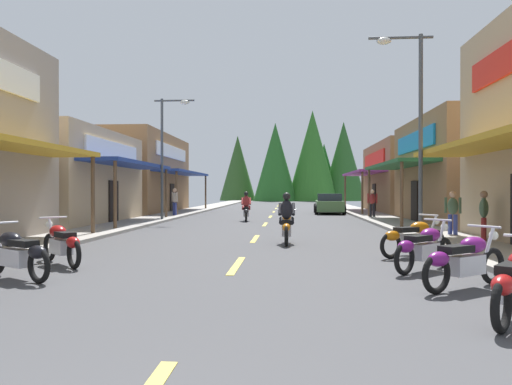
% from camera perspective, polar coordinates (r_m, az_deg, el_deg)
% --- Properties ---
extents(ground, '(10.28, 87.02, 0.10)m').
position_cam_1_polar(ground, '(29.72, 1.85, -2.97)').
color(ground, '#424244').
extents(sidewalk_left, '(2.27, 87.02, 0.12)m').
position_cam_1_polar(sidewalk_left, '(30.61, -9.98, -2.67)').
color(sidewalk_left, '#9E9991').
rests_on(sidewalk_left, ground).
extents(sidewalk_right, '(2.27, 87.02, 0.12)m').
position_cam_1_polar(sidewalk_right, '(30.14, 13.87, -2.72)').
color(sidewalk_right, '#9E9991').
rests_on(sidewalk_right, ground).
extents(centerline_dashes, '(0.16, 59.66, 0.01)m').
position_cam_1_polar(centerline_dashes, '(31.85, 2.00, -2.65)').
color(centerline_dashes, '#E0C64C').
rests_on(centerline_dashes, ground).
extents(storefront_left_middle, '(9.25, 9.09, 4.53)m').
position_cam_1_polar(storefront_left_middle, '(25.24, -24.94, 1.69)').
color(storefront_left_middle, tan).
rests_on(storefront_left_middle, ground).
extents(storefront_left_far, '(9.29, 11.68, 5.65)m').
position_cam_1_polar(storefront_left_far, '(35.65, -16.08, 2.19)').
color(storefront_left_far, olive).
rests_on(storefront_left_far, ground).
extents(storefront_right_middle, '(10.22, 9.21, 5.20)m').
position_cam_1_polar(storefront_right_middle, '(25.87, 27.88, 2.39)').
color(storefront_right_middle, olive).
rests_on(storefront_right_middle, ground).
extents(storefront_right_far, '(10.09, 10.54, 5.04)m').
position_cam_1_polar(storefront_right_far, '(36.17, 20.72, 1.67)').
color(storefront_right_far, olive).
rests_on(storefront_right_far, ground).
extents(streetlamp_left, '(2.13, 0.30, 6.45)m').
position_cam_1_polar(streetlamp_left, '(25.08, -10.73, 6.10)').
color(streetlamp_left, '#474C51').
rests_on(streetlamp_left, ground).
extents(streetlamp_right, '(2.13, 0.30, 6.86)m').
position_cam_1_polar(streetlamp_right, '(16.71, 18.49, 9.81)').
color(streetlamp_right, '#474C51').
rests_on(streetlamp_right, ground).
extents(motorcycle_parked_right_1, '(1.80, 1.32, 1.04)m').
position_cam_1_polar(motorcycle_parked_right_1, '(8.52, 24.16, -7.51)').
color(motorcycle_parked_right_1, black).
rests_on(motorcycle_parked_right_1, ground).
extents(motorcycle_parked_right_2, '(1.60, 1.57, 1.04)m').
position_cam_1_polar(motorcycle_parked_right_2, '(10.08, 19.89, -6.29)').
color(motorcycle_parked_right_2, black).
rests_on(motorcycle_parked_right_2, ground).
extents(motorcycle_parked_right_3, '(1.88, 1.20, 1.04)m').
position_cam_1_polar(motorcycle_parked_right_3, '(12.11, 18.63, -5.18)').
color(motorcycle_parked_right_3, black).
rests_on(motorcycle_parked_right_3, ground).
extents(motorcycle_parked_left_2, '(1.89, 1.18, 1.04)m').
position_cam_1_polar(motorcycle_parked_left_2, '(9.69, -27.19, -6.57)').
color(motorcycle_parked_left_2, black).
rests_on(motorcycle_parked_left_2, ground).
extents(motorcycle_parked_left_3, '(1.61, 1.56, 1.04)m').
position_cam_1_polar(motorcycle_parked_left_3, '(11.11, -22.69, -5.68)').
color(motorcycle_parked_left_3, black).
rests_on(motorcycle_parked_left_3, ground).
extents(rider_cruising_lead, '(0.60, 2.14, 1.57)m').
position_cam_1_polar(rider_cruising_lead, '(14.33, 3.76, -3.65)').
color(rider_cruising_lead, black).
rests_on(rider_cruising_lead, ground).
extents(rider_cruising_trailing, '(0.61, 2.14, 1.57)m').
position_cam_1_polar(rider_cruising_trailing, '(24.72, -1.21, -1.99)').
color(rider_cruising_trailing, black).
rests_on(rider_cruising_trailing, ground).
extents(pedestrian_by_shop, '(0.46, 0.43, 1.61)m').
position_cam_1_polar(pedestrian_by_shop, '(17.31, 22.93, -2.10)').
color(pedestrian_by_shop, '#333F8C').
rests_on(pedestrian_by_shop, ground).
extents(pedestrian_browsing, '(0.45, 0.43, 1.76)m').
position_cam_1_polar(pedestrian_browsing, '(28.76, -9.91, -0.94)').
color(pedestrian_browsing, '#333F8C').
rests_on(pedestrian_browsing, ground).
extents(pedestrian_waiting, '(0.39, 0.52, 1.62)m').
position_cam_1_polar(pedestrian_waiting, '(15.48, 26.09, -2.35)').
color(pedestrian_waiting, maroon).
rests_on(pedestrian_waiting, ground).
extents(pedestrian_strolling, '(0.57, 0.30, 1.67)m').
position_cam_1_polar(pedestrian_strolling, '(27.66, 14.04, -1.11)').
color(pedestrian_strolling, black).
rests_on(pedestrian_strolling, ground).
extents(parked_car_curbside, '(2.17, 4.36, 1.40)m').
position_cam_1_polar(parked_car_curbside, '(32.92, 8.93, -1.37)').
color(parked_car_curbside, '#4C723F').
rests_on(parked_car_curbside, ground).
extents(treeline_backdrop, '(22.85, 10.71, 13.82)m').
position_cam_1_polar(treeline_backdrop, '(72.35, 5.78, 3.79)').
color(treeline_backdrop, '#2C6A23').
rests_on(treeline_backdrop, ground).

